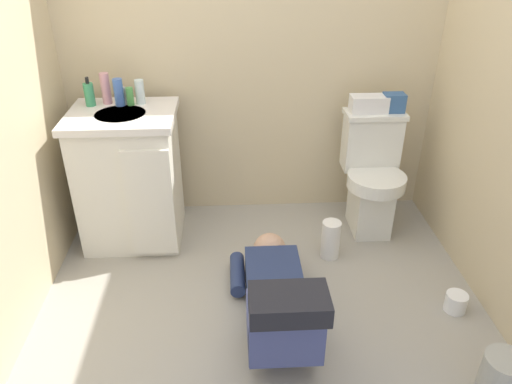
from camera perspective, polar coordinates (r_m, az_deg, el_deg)
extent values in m
cube|color=#9C9688|center=(2.66, 0.67, -12.71)|extent=(2.79, 2.96, 0.04)
cube|color=beige|center=(3.05, -0.51, 18.70)|extent=(2.45, 0.08, 2.40)
cube|color=silver|center=(3.17, 13.18, -1.27)|extent=(0.22, 0.30, 0.38)
cylinder|color=silver|center=(3.03, 13.87, 1.25)|extent=(0.35, 0.35, 0.08)
cube|color=silver|center=(3.12, 13.32, 5.65)|extent=(0.34, 0.17, 0.34)
cube|color=silver|center=(3.05, 13.71, 8.83)|extent=(0.36, 0.19, 0.03)
cube|color=silver|center=(3.02, -14.44, 1.33)|extent=(0.56, 0.48, 0.78)
cube|color=silver|center=(2.86, -15.46, 8.59)|extent=(0.60, 0.52, 0.04)
cylinder|color=silver|center=(2.84, -15.52, 8.36)|extent=(0.28, 0.28, 0.05)
cube|color=silver|center=(2.79, -12.22, -1.41)|extent=(0.26, 0.03, 0.66)
cylinder|color=silver|center=(2.97, -15.14, 10.82)|extent=(0.02, 0.02, 0.10)
cube|color=navy|center=(2.58, 2.18, -11.18)|extent=(0.29, 0.52, 0.17)
sphere|color=tan|center=(2.84, 1.60, -6.70)|extent=(0.19, 0.19, 0.19)
cube|color=#454D81|center=(2.26, 3.06, -15.29)|extent=(0.31, 0.28, 0.20)
cube|color=#454D81|center=(2.07, 3.56, -15.64)|extent=(0.31, 0.12, 0.32)
cube|color=black|center=(1.92, 3.88, -12.90)|extent=(0.31, 0.19, 0.09)
cylinder|color=navy|center=(2.72, -2.18, -9.53)|extent=(0.08, 0.30, 0.08)
cube|color=silver|center=(3.02, 13.03, 9.99)|extent=(0.22, 0.11, 0.10)
cube|color=#33598C|center=(3.06, 15.78, 10.01)|extent=(0.12, 0.09, 0.11)
cylinder|color=#3A9460|center=(2.99, -18.87, 10.70)|extent=(0.06, 0.06, 0.13)
cylinder|color=black|center=(2.96, -19.13, 12.22)|extent=(0.02, 0.02, 0.04)
cylinder|color=#D3919A|center=(2.99, -17.14, 11.48)|extent=(0.05, 0.05, 0.18)
cylinder|color=#4066B6|center=(2.94, -15.73, 11.14)|extent=(0.05, 0.05, 0.16)
cylinder|color=#4C9C49|center=(2.94, -14.50, 10.76)|extent=(0.04, 0.04, 0.10)
cylinder|color=silver|center=(2.94, -13.39, 11.29)|extent=(0.05, 0.05, 0.14)
cylinder|color=#9D9C90|center=(2.34, 26.61, -19.10)|extent=(0.17, 0.17, 0.25)
cylinder|color=white|center=(2.91, 8.70, -5.50)|extent=(0.11, 0.11, 0.24)
cylinder|color=white|center=(2.75, 22.29, -11.82)|extent=(0.11, 0.11, 0.10)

